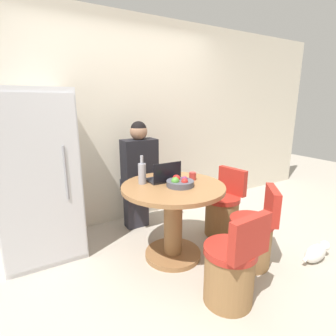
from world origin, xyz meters
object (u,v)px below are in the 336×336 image
Objects in this scene: chair_right_side at (223,211)px; cat at (316,252)px; fruit_bowl at (180,182)px; dining_table at (173,211)px; chair_near_camera at (231,271)px; bottle at (142,173)px; chair_near_right_corner at (252,238)px; refrigerator at (37,176)px; person_seated at (138,172)px; laptop at (164,177)px.

chair_right_side is 1.03m from cat.
cat is (1.16, -0.75, -0.72)m from fruit_bowl.
dining_table is at bearing 123.03° from fruit_bowl.
chair_near_camera is 1.18m from bottle.
bottle is (-0.83, 0.70, 0.60)m from chair_near_right_corner.
refrigerator is at bearing 147.89° from bottle.
fruit_bowl is at bearing -56.97° from dining_table.
chair_right_side is 1.00× the size of chair_near_camera.
fruit_bowl is (0.08, -0.79, 0.07)m from person_seated.
bottle is (-0.24, 0.20, 0.39)m from dining_table.
person_seated is (-0.09, 1.51, 0.46)m from chair_near_camera.
fruit_bowl is (0.04, -0.06, 0.31)m from dining_table.
chair_near_camera is 1.16m from cat.
chair_near_camera is 2.55× the size of laptop.
cat is (1.21, -0.97, -0.73)m from laptop.
chair_right_side is at bearing -18.72° from refrigerator.
refrigerator is at bearing -85.61° from chair_near_right_corner.
refrigerator is 5.42× the size of laptop.
bottle reaches higher than chair_right_side.
cat is (0.42, -0.92, -0.19)m from chair_right_side.
cat is at bearing 174.55° from chair_near_camera.
laptop is 0.22m from fruit_bowl.
chair_near_right_corner is at bearing -39.09° from fruit_bowl.
dining_table is 0.81m from chair_near_camera.
chair_right_side is 1.12m from person_seated.
chair_right_side is 0.95m from laptop.
laptop is at bearing -101.70° from chair_right_side.
chair_near_camera is at bearing -73.43° from bottle.
bottle is (0.89, -0.56, 0.04)m from refrigerator.
chair_near_right_corner is at bearing -40.31° from bottle.
refrigerator is 1.42m from fruit_bowl.
fruit_bowl is 0.62× the size of cat.
dining_table is at bearing -90.00° from chair_near_right_corner.
cat is at bearing -35.12° from bottle.
fruit_bowl reaches higher than chair_near_camera.
dining_table is 1.27× the size of chair_right_side.
chair_near_camera is at bearing -22.81° from chair_near_right_corner.
chair_right_side is 1.14m from chair_near_camera.
chair_right_side is at bearing 112.61° from cat.
dining_table is at bearing 143.77° from cat.
chair_near_right_corner is 1.46m from person_seated.
laptop is at bearing 139.21° from cat.
dining_table reaches higher than cat.
fruit_bowl is at bearing -42.60° from bottle.
cat is at bearing -34.20° from dining_table.
chair_near_right_corner is (0.59, -0.51, -0.22)m from dining_table.
dining_table is 3.25× the size of laptop.
chair_near_right_corner is at bearing -157.19° from chair_near_camera.
fruit_bowl is (-0.01, 0.72, 0.53)m from chair_near_camera.
person_seated is at bearing -135.53° from chair_right_side.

